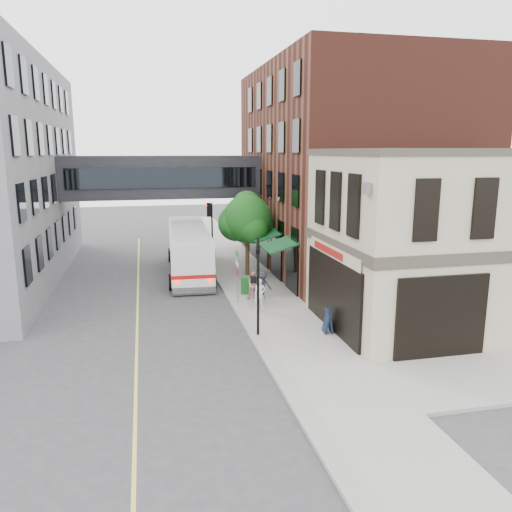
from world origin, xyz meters
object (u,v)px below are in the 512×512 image
pedestrian_a (260,294)px  pedestrian_c (262,286)px  pedestrian_b (254,286)px  newspaper_box (245,286)px  sandwich_board (328,321)px  bus (189,248)px

pedestrian_a → pedestrian_c: (0.57, 1.76, -0.04)m
pedestrian_a → pedestrian_b: bearing=87.8°
pedestrian_a → pedestrian_c: 1.85m
pedestrian_a → newspaper_box: (-0.17, 3.13, -0.37)m
sandwich_board → bus: bearing=116.3°
bus → newspaper_box: 7.02m
pedestrian_c → sandwich_board: (1.73, -5.69, -0.26)m
bus → pedestrian_a: bearing=-73.6°
pedestrian_b → pedestrian_c: pedestrian_b is taller
bus → newspaper_box: bus is taller
pedestrian_b → sandwich_board: size_ratio=1.47×
pedestrian_a → pedestrian_b: size_ratio=1.04×
pedestrian_a → bus: bearing=107.2°
pedestrian_b → newspaper_box: (-0.27, 1.25, -0.33)m
pedestrian_a → pedestrian_c: size_ratio=1.05×
bus → pedestrian_c: 8.52m
pedestrian_b → sandwich_board: (2.20, -5.81, -0.26)m
bus → pedestrian_a: (2.81, -9.54, -0.78)m
pedestrian_b → pedestrian_c: (0.46, -0.12, -0.00)m
newspaper_box → sandwich_board: (2.46, -7.06, 0.07)m
bus → sandwich_board: bus is taller
newspaper_box → pedestrian_c: bearing=-51.8°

